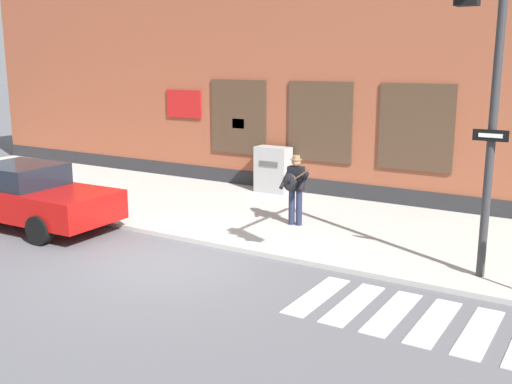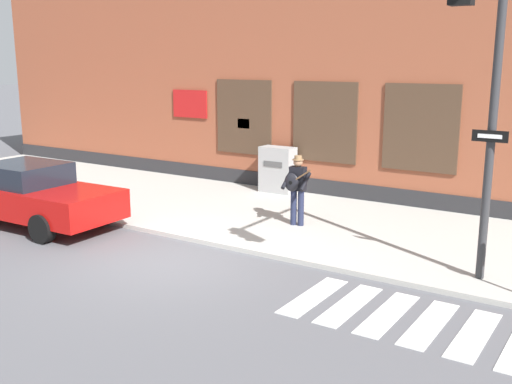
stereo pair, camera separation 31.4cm
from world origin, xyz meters
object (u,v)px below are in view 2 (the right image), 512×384
at_px(red_car, 32,195).
at_px(traffic_light, 483,69).
at_px(utility_box, 278,170).
at_px(busker, 297,186).

distance_m(red_car, traffic_light, 10.62).
xyz_separation_m(red_car, utility_box, (3.31, 6.11, 0.01)).
xyz_separation_m(busker, traffic_light, (4.54, -2.30, 2.78)).
xyz_separation_m(red_car, busker, (5.59, 3.20, 0.29)).
bearing_deg(utility_box, red_car, -118.43).
distance_m(red_car, busker, 6.45).
height_order(red_car, utility_box, red_car).
relative_size(red_car, busker, 2.76).
bearing_deg(traffic_light, busker, 153.09).
relative_size(busker, traffic_light, 0.31).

